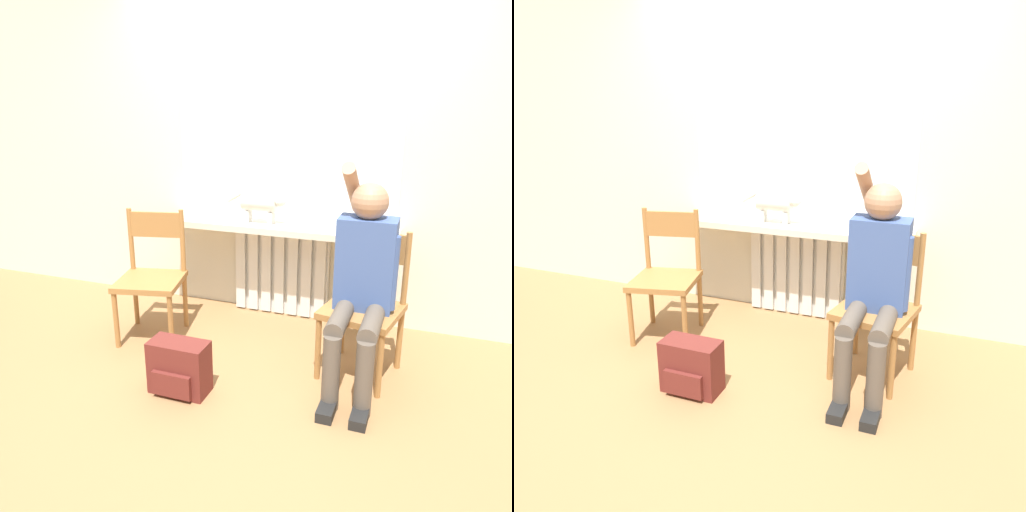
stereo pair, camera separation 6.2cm
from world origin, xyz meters
The scene contains 10 objects.
ground_plane centered at (0.00, 0.00, 0.00)m, with size 12.00×12.00×0.00m, color olive.
wall_with_window centered at (0.00, 1.23, 1.35)m, with size 7.00×0.06×2.70m.
radiator centered at (0.00, 1.15, 0.36)m, with size 0.76×0.08×0.72m.
windowsill centered at (0.00, 1.03, 0.74)m, with size 1.78×0.33×0.05m.
window_glass centered at (0.00, 1.20, 1.24)m, with size 1.71×0.01×0.94m.
chair_left centered at (-0.75, 0.48, 0.46)m, with size 0.53×0.53×0.91m.
chair_right centered at (0.75, 0.48, 0.46)m, with size 0.52×0.52×0.91m.
person centered at (0.74, 0.36, 0.68)m, with size 0.36×1.00×1.33m.
cat centered at (-0.11, 1.01, 0.93)m, with size 0.48×0.14×0.26m.
backpack centered at (-0.22, -0.14, 0.16)m, with size 0.35×0.21×0.32m.
Camera 1 is at (1.10, -2.41, 1.68)m, focal length 35.00 mm.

